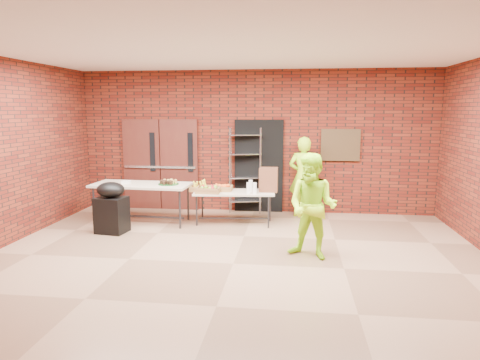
% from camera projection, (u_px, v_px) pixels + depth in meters
% --- Properties ---
extents(room, '(8.08, 7.08, 3.28)m').
position_uv_depth(room, '(233.00, 159.00, 6.25)').
color(room, brown).
rests_on(room, ground).
extents(double_doors, '(1.78, 0.12, 2.10)m').
position_uv_depth(double_doors, '(161.00, 164.00, 9.98)').
color(double_doors, '#451D13').
rests_on(double_doors, room).
extents(dark_doorway, '(1.10, 0.06, 2.10)m').
position_uv_depth(dark_doorway, '(259.00, 166.00, 9.71)').
color(dark_doorway, black).
rests_on(dark_doorway, room).
extents(bronze_plaque, '(0.85, 0.04, 0.70)m').
position_uv_depth(bronze_plaque, '(340.00, 145.00, 9.40)').
color(bronze_plaque, '#41311A').
rests_on(bronze_plaque, room).
extents(wire_rack, '(0.74, 0.38, 1.92)m').
position_uv_depth(wire_rack, '(245.00, 171.00, 9.63)').
color(wire_rack, '#AAAAB1').
rests_on(wire_rack, room).
extents(table_left, '(2.03, 0.92, 0.82)m').
position_uv_depth(table_left, '(142.00, 187.00, 8.76)').
color(table_left, tan).
rests_on(table_left, room).
extents(table_right, '(1.69, 0.83, 0.67)m').
position_uv_depth(table_right, '(234.00, 194.00, 8.72)').
color(table_right, tan).
rests_on(table_right, room).
extents(basket_bananas, '(0.41, 0.32, 0.13)m').
position_uv_depth(basket_bananas, '(200.00, 188.00, 8.77)').
color(basket_bananas, olive).
rests_on(basket_bananas, table_right).
extents(basket_oranges, '(0.42, 0.32, 0.13)m').
position_uv_depth(basket_oranges, '(222.00, 188.00, 8.79)').
color(basket_oranges, olive).
rests_on(basket_oranges, table_right).
extents(basket_apples, '(0.47, 0.37, 0.15)m').
position_uv_depth(basket_apples, '(208.00, 190.00, 8.58)').
color(basket_apples, olive).
rests_on(basket_apples, table_right).
extents(muffin_tray, '(0.41, 0.41, 0.10)m').
position_uv_depth(muffin_tray, '(168.00, 182.00, 8.66)').
color(muffin_tray, '#124417').
rests_on(muffin_tray, table_left).
extents(napkin_box, '(0.17, 0.12, 0.06)m').
position_uv_depth(napkin_box, '(126.00, 182.00, 8.76)').
color(napkin_box, white).
rests_on(napkin_box, table_left).
extents(coffee_dispenser, '(0.37, 0.33, 0.48)m').
position_uv_depth(coffee_dispenser, '(269.00, 180.00, 8.70)').
color(coffee_dispenser, brown).
rests_on(coffee_dispenser, table_right).
extents(cup_stack_front, '(0.07, 0.07, 0.22)m').
position_uv_depth(cup_stack_front, '(248.00, 188.00, 8.48)').
color(cup_stack_front, white).
rests_on(cup_stack_front, table_right).
extents(cup_stack_mid, '(0.08, 0.08, 0.23)m').
position_uv_depth(cup_stack_mid, '(255.00, 188.00, 8.45)').
color(cup_stack_mid, white).
rests_on(cup_stack_mid, table_right).
extents(cup_stack_back, '(0.08, 0.08, 0.24)m').
position_uv_depth(cup_stack_back, '(251.00, 186.00, 8.70)').
color(cup_stack_back, white).
rests_on(cup_stack_back, table_right).
extents(covered_grill, '(0.60, 0.52, 0.98)m').
position_uv_depth(covered_grill, '(111.00, 207.00, 8.10)').
color(covered_grill, black).
rests_on(covered_grill, room).
extents(volunteer_woman, '(0.72, 0.56, 1.75)m').
position_uv_depth(volunteer_woman, '(303.00, 177.00, 9.27)').
color(volunteer_woman, '#B6FF1C').
rests_on(volunteer_woman, room).
extents(volunteer_man, '(0.99, 0.90, 1.66)m').
position_uv_depth(volunteer_man, '(312.00, 206.00, 6.66)').
color(volunteer_man, '#B6FF1C').
rests_on(volunteer_man, room).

